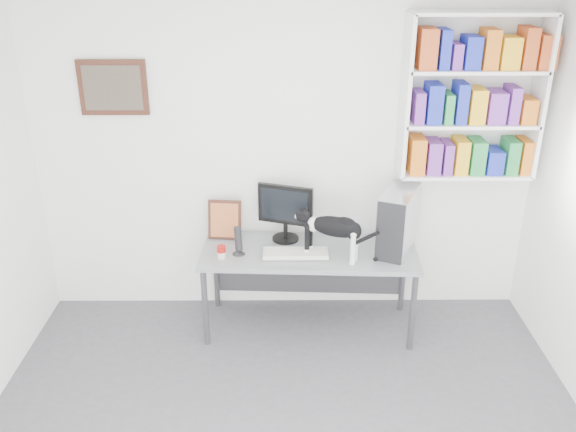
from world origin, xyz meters
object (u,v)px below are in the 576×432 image
(bookshelf, at_px, (472,97))
(pc_tower, at_px, (398,221))
(leaning_print, at_px, (225,219))
(keyboard, at_px, (296,253))
(monitor, at_px, (286,212))
(speaker, at_px, (238,240))
(desk, at_px, (309,289))
(soup_can, at_px, (221,252))
(cat, at_px, (333,237))

(bookshelf, height_order, pc_tower, bookshelf)
(bookshelf, height_order, leaning_print, bookshelf)
(bookshelf, height_order, keyboard, bookshelf)
(bookshelf, relative_size, keyboard, 2.48)
(bookshelf, bearing_deg, monitor, -177.78)
(monitor, bearing_deg, speaker, -126.36)
(desk, distance_m, soup_can, 0.79)
(desk, height_order, leaning_print, leaning_print)
(desk, bearing_deg, soup_can, -167.13)
(desk, distance_m, leaning_print, 0.88)
(monitor, bearing_deg, bookshelf, 20.97)
(bookshelf, distance_m, speaker, 2.06)
(bookshelf, distance_m, soup_can, 2.21)
(leaning_print, bearing_deg, cat, -18.37)
(desk, bearing_deg, cat, -35.94)
(desk, height_order, speaker, speaker)
(pc_tower, bearing_deg, keyboard, -149.92)
(leaning_print, height_order, cat, cat)
(pc_tower, height_order, speaker, pc_tower)
(keyboard, bearing_deg, speaker, 176.74)
(cat, bearing_deg, speaker, -163.43)
(monitor, xyz_separation_m, cat, (0.36, -0.33, -0.06))
(soup_can, bearing_deg, leaning_print, 90.27)
(bookshelf, xyz_separation_m, desk, (-1.21, -0.25, -1.50))
(keyboard, bearing_deg, monitor, 105.19)
(bookshelf, bearing_deg, leaning_print, -179.53)
(monitor, distance_m, pc_tower, 0.88)
(keyboard, xyz_separation_m, speaker, (-0.44, 0.02, 0.10))
(speaker, bearing_deg, cat, -28.10)
(cat, bearing_deg, keyboard, -167.96)
(monitor, relative_size, leaning_print, 1.44)
(keyboard, distance_m, speaker, 0.45)
(pc_tower, relative_size, leaning_print, 1.49)
(cat, bearing_deg, leaning_print, 179.15)
(monitor, bearing_deg, pc_tower, 6.88)
(desk, relative_size, monitor, 3.51)
(pc_tower, xyz_separation_m, soup_can, (-1.35, -0.13, -0.20))
(keyboard, distance_m, soup_can, 0.57)
(monitor, relative_size, pc_tower, 0.97)
(bookshelf, xyz_separation_m, monitor, (-1.39, -0.05, -0.91))
(monitor, bearing_deg, desk, -27.36)
(bookshelf, xyz_separation_m, keyboard, (-1.32, -0.33, -1.13))
(soup_can, bearing_deg, cat, -1.12)
(bookshelf, distance_m, keyboard, 1.77)
(pc_tower, height_order, soup_can, pc_tower)
(cat, bearing_deg, monitor, 159.89)
(pc_tower, relative_size, speaker, 2.09)
(pc_tower, bearing_deg, bookshelf, 47.00)
(desk, bearing_deg, bookshelf, 14.27)
(monitor, height_order, cat, monitor)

